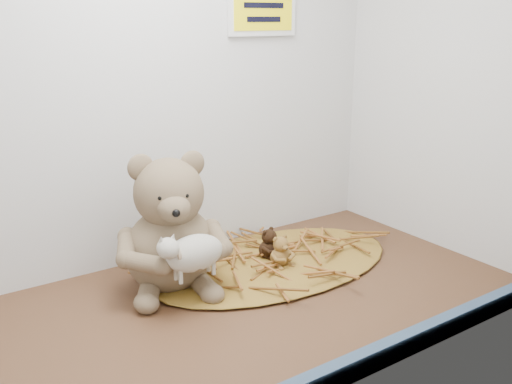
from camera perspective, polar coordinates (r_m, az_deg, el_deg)
alcove_shell at (r=103.15cm, az=-6.74°, el=12.87°), size 120.40×60.20×90.40cm
front_rail at (r=87.59cm, az=6.56°, el=-18.27°), size 119.28×2.20×3.60cm
straw_bed at (r=126.87cm, az=1.83°, el=-7.04°), size 58.27×33.83×1.13cm
main_teddy at (r=113.60cm, az=-8.63°, el=-2.94°), size 28.48×29.29×27.73cm
toy_lamb at (r=106.47cm, az=-6.19°, el=-6.09°), size 14.96×9.13×9.67cm
mini_teddy_tan at (r=123.37cm, az=2.44°, el=-5.76°), size 5.52×5.82×6.81cm
mini_teddy_brown at (r=127.25cm, az=1.26°, el=-5.00°), size 7.37×7.54×6.90cm
wall_sign at (r=136.02cm, az=0.65°, el=18.16°), size 16.00×1.20×11.00cm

